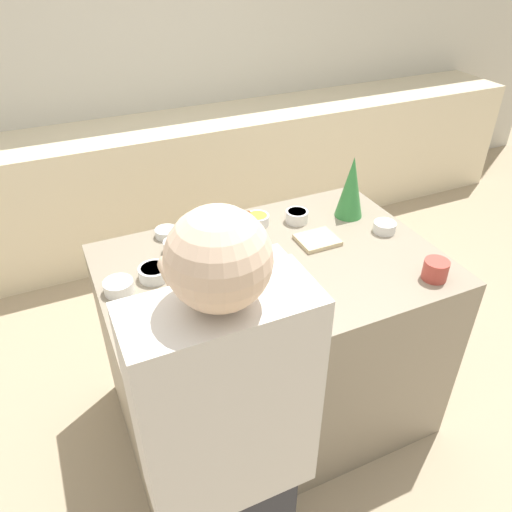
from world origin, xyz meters
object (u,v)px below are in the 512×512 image
decorative_tree (351,187)px  candy_bowl_front_corner (258,219)px  person (229,466)px  candy_bowl_near_tray_right (297,216)px  baking_tray (242,276)px  candy_bowl_center_rear (166,232)px  candy_bowl_far_left (385,227)px  candy_bowl_beside_tree (119,286)px  mug (435,270)px  candy_bowl_near_tray_left (154,272)px  cookbook (317,240)px  gingerbread_house (241,253)px  candy_bowl_behind_tray (176,246)px

decorative_tree → candy_bowl_front_corner: bearing=166.7°
person → candy_bowl_front_corner: bearing=61.6°
candy_bowl_near_tray_right → baking_tray: bearing=-144.2°
candy_bowl_center_rear → candy_bowl_near_tray_right: size_ratio=0.94×
candy_bowl_far_left → baking_tray: bearing=-176.2°
candy_bowl_center_rear → candy_bowl_beside_tree: size_ratio=0.87×
candy_bowl_center_rear → mug: (0.88, -0.75, 0.02)m
candy_bowl_center_rear → mug: mug is taller
candy_bowl_near_tray_left → mug: 1.12m
cookbook → gingerbread_house: bearing=-166.3°
candy_bowl_center_rear → candy_bowl_behind_tray: size_ratio=0.89×
person → candy_bowl_beside_tree: bearing=98.2°
candy_bowl_behind_tray → cookbook: candy_bowl_behind_tray is taller
decorative_tree → candy_bowl_far_left: 0.24m
candy_bowl_front_corner → mug: bearing=-55.5°
gingerbread_house → candy_bowl_behind_tray: bearing=122.5°
gingerbread_house → cookbook: bearing=13.7°
gingerbread_house → candy_bowl_near_tray_left: gingerbread_house is taller
candy_bowl_beside_tree → person: size_ratio=0.07×
candy_bowl_near_tray_right → cookbook: (-0.00, -0.20, -0.02)m
gingerbread_house → person: bearing=-115.8°
candy_bowl_far_left → cookbook: bearing=171.0°
candy_bowl_front_corner → mug: (0.46, -0.68, 0.01)m
candy_bowl_near_tray_right → candy_bowl_front_corner: bearing=164.0°
gingerbread_house → candy_bowl_near_tray_right: 0.51m
cookbook → candy_bowl_far_left: bearing=-9.0°
baking_tray → candy_bowl_front_corner: size_ratio=4.36×
candy_bowl_beside_tree → person: bearing=-81.8°
candy_bowl_behind_tray → candy_bowl_near_tray_left: size_ratio=0.90×
baking_tray → gingerbread_house: 0.11m
decorative_tree → candy_bowl_center_rear: size_ratio=3.03×
candy_bowl_beside_tree → candy_bowl_far_left: size_ratio=1.12×
gingerbread_house → candy_bowl_near_tray_right: gingerbread_house is taller
cookbook → baking_tray: bearing=-166.3°
candy_bowl_near_tray_left → cookbook: 0.73m
candy_bowl_center_rear → candy_bowl_near_tray_left: bearing=-114.7°
baking_tray → cookbook: cookbook is taller
candy_bowl_behind_tray → cookbook: size_ratio=0.65×
decorative_tree → baking_tray: bearing=-159.8°
candy_bowl_near_tray_right → mug: size_ratio=1.07×
candy_bowl_near_tray_left → candy_bowl_front_corner: same height
candy_bowl_behind_tray → candy_bowl_near_tray_left: bearing=-133.0°
baking_tray → candy_bowl_far_left: (0.73, 0.05, 0.02)m
mug → candy_bowl_behind_tray: bearing=145.0°
candy_bowl_behind_tray → baking_tray: bearing=-57.5°
candy_bowl_center_rear → mug: size_ratio=1.00×
candy_bowl_beside_tree → gingerbread_house: bearing=-12.8°
candy_bowl_front_corner → candy_bowl_behind_tray: bearing=-171.2°
candy_bowl_behind_tray → candy_bowl_front_corner: candy_bowl_behind_tray is taller
gingerbread_house → candy_bowl_front_corner: bearing=56.5°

